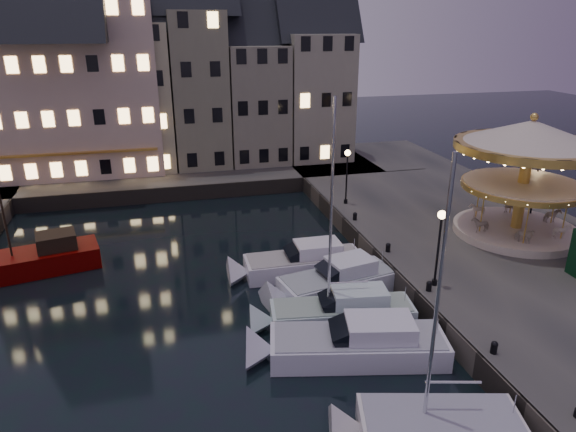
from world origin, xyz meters
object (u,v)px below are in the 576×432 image
object	(u,v)px
bollard_c	(388,247)
motorboat_d	(331,284)
streetlamp_b	(439,237)
streetlamp_d	(536,183)
motorboat_b	(349,345)
streetlamp_c	(347,169)
bollard_d	(355,216)
red_fishing_boat	(36,261)
motorboat_a	(423,426)
motorboat_c	(334,313)
bollard_b	(429,285)
motorboat_e	(297,264)
bollard_a	(494,347)
carousel	(528,156)

from	to	relation	value
bollard_c	motorboat_d	xyz separation A→B (m)	(-4.21, -1.89, -0.96)
streetlamp_b	streetlamp_d	xyz separation A→B (m)	(11.30, 7.00, 0.00)
streetlamp_d	motorboat_b	size ratio (longest dim) A/B	0.46
bollard_c	streetlamp_c	bearing A→B (deg)	86.19
motorboat_b	motorboat_d	distance (m)	5.84
motorboat_d	bollard_d	bearing A→B (deg)	60.31
motorboat_b	red_fishing_boat	distance (m)	20.08
streetlamp_d	bollard_d	distance (m)	12.51
motorboat_a	motorboat_c	xyz separation A→B (m)	(-0.70, 7.92, 0.14)
bollard_b	motorboat_b	distance (m)	6.01
bollard_b	motorboat_d	xyz separation A→B (m)	(-4.21, 3.11, -0.96)
streetlamp_b	bollard_d	size ratio (longest dim) A/B	7.32
motorboat_c	motorboat_e	size ratio (longest dim) A/B	1.33
motorboat_a	motorboat_e	distance (m)	13.88
bollard_b	motorboat_e	world-z (taller)	motorboat_e
streetlamp_d	bollard_b	distance (m)	14.27
bollard_c	motorboat_b	distance (m)	9.34
streetlamp_c	bollard_b	size ratio (longest dim) A/B	7.32
streetlamp_b	red_fishing_boat	bearing A→B (deg)	155.60
bollard_a	motorboat_d	size ratio (longest dim) A/B	0.07
streetlamp_d	motorboat_e	xyz separation A→B (m)	(-17.30, -1.52, -3.37)
streetlamp_d	motorboat_e	bearing A→B (deg)	-174.99
streetlamp_d	streetlamp_b	bearing A→B (deg)	-148.22
bollard_b	motorboat_a	xyz separation A→B (m)	(-4.42, -7.86, -1.07)
bollard_b	motorboat_a	bearing A→B (deg)	-119.34
motorboat_a	red_fishing_boat	bearing A→B (deg)	132.17
bollard_a	red_fishing_boat	distance (m)	26.06
bollard_d	motorboat_c	world-z (taller)	motorboat_c
bollard_c	bollard_d	distance (m)	5.50
motorboat_b	motorboat_e	size ratio (longest dim) A/B	1.11
motorboat_d	carousel	bearing A→B (deg)	10.22
red_fishing_boat	bollard_d	bearing A→B (deg)	0.83
streetlamp_d	red_fishing_boat	world-z (taller)	red_fishing_boat
bollard_a	bollard_c	xyz separation A→B (m)	(0.00, 10.50, 0.00)
bollard_b	red_fishing_boat	size ratio (longest dim) A/B	0.07
streetlamp_d	motorboat_d	distance (m)	17.04
bollard_c	motorboat_d	world-z (taller)	motorboat_d
motorboat_d	motorboat_c	bearing A→B (deg)	-106.44
motorboat_c	motorboat_e	bearing A→B (deg)	92.77
bollard_b	motorboat_a	world-z (taller)	motorboat_a
bollard_c	motorboat_c	bearing A→B (deg)	-135.98
bollard_c	motorboat_d	bearing A→B (deg)	-155.85
bollard_b	streetlamp_b	bearing A→B (deg)	39.81
streetlamp_c	motorboat_c	bearing A→B (deg)	-112.28
motorboat_c	motorboat_b	bearing A→B (deg)	-94.43
bollard_a	motorboat_a	xyz separation A→B (m)	(-4.42, -2.36, -1.07)
streetlamp_b	bollard_a	world-z (taller)	streetlamp_b
streetlamp_d	motorboat_b	world-z (taller)	streetlamp_d
motorboat_b	motorboat_e	distance (m)	8.60
bollard_a	motorboat_e	size ratio (longest dim) A/B	0.07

